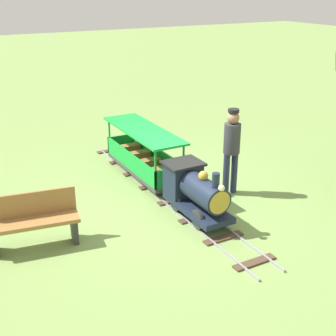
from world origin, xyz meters
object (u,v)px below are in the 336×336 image
(passenger_car, at_px, (144,157))
(conductor_person, at_px, (232,145))
(locomotive, at_px, (195,190))
(park_bench, at_px, (34,221))

(passenger_car, relative_size, conductor_person, 1.45)
(locomotive, distance_m, conductor_person, 1.26)
(locomotive, xyz_separation_m, conductor_person, (-1.06, -0.48, 0.47))
(conductor_person, bearing_deg, park_bench, 1.74)
(locomotive, height_order, conductor_person, conductor_person)
(locomotive, distance_m, passenger_car, 1.94)
(locomotive, bearing_deg, park_bench, -8.11)
(passenger_car, distance_m, conductor_person, 1.89)
(locomotive, height_order, passenger_car, passenger_car)
(locomotive, xyz_separation_m, passenger_car, (0.00, -1.94, -0.06))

